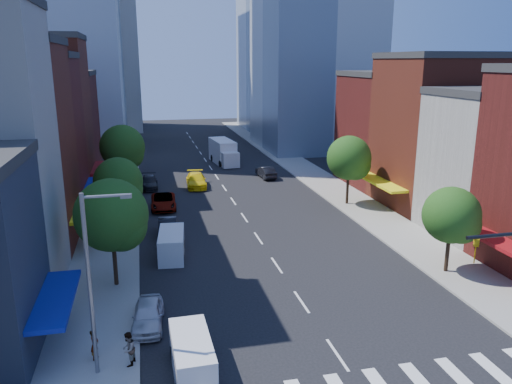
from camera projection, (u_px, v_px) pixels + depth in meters
ground at (337, 355)px, 25.87m from camera, size 220.00×220.00×0.00m
sidewalk_left at (118, 185)px, 60.86m from camera, size 5.00×120.00×0.15m
sidewalk_right at (312, 175)px, 66.25m from camera, size 5.00×120.00×0.15m
bldg_left_3 at (14, 141)px, 46.76m from camera, size 12.00×8.00×15.00m
bldg_left_4 at (31, 120)px, 54.52m from camera, size 12.00×9.00×17.00m
bldg_left_5 at (48, 127)px, 63.98m from camera, size 12.00×10.00×13.00m
bldg_right_1 at (503, 166)px, 43.02m from camera, size 12.00×8.00×12.00m
bldg_right_2 at (444, 134)px, 51.12m from camera, size 12.00×10.00×15.00m
bldg_right_3 at (396, 131)px, 60.80m from camera, size 12.00×10.00×13.00m
streetlight at (93, 274)px, 22.92m from camera, size 2.25×0.25×9.00m
tree_left_near at (114, 218)px, 32.48m from camera, size 4.80×4.80×7.30m
tree_left_mid at (120, 184)px, 42.93m from camera, size 4.20×4.20×6.65m
tree_left_far at (124, 149)px, 55.96m from camera, size 5.00×5.00×7.75m
tree_right_near at (454, 217)px, 34.79m from camera, size 4.00×4.00×6.20m
tree_right_far at (351, 160)px, 51.58m from camera, size 4.60×4.60×7.20m
parked_car_front at (148, 315)px, 28.48m from camera, size 2.08×4.38×1.45m
parked_car_second at (167, 227)px, 43.46m from camera, size 1.80×4.45×1.44m
parked_car_third at (163, 201)px, 51.35m from camera, size 2.63×5.43×1.49m
parked_car_rear at (149, 182)px, 59.45m from camera, size 2.14×5.09×1.47m
cargo_van_near at (192, 358)px, 23.92m from camera, size 1.94×4.59×1.94m
cargo_van_far at (172, 245)px, 38.50m from camera, size 2.34×4.89×2.01m
taxi at (196, 180)px, 60.13m from camera, size 2.58×5.73×1.63m
traffic_car_oncoming at (266, 172)px, 64.87m from camera, size 1.92×4.68×1.51m
traffic_car_far at (228, 148)px, 82.58m from camera, size 2.09×4.47×1.48m
box_truck at (224, 152)px, 73.82m from camera, size 3.35×8.73×3.43m
pedestrian_near at (95, 345)px, 25.08m from camera, size 0.52×0.66×1.58m
pedestrian_far at (128, 349)px, 24.55m from camera, size 0.90×1.02×1.75m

